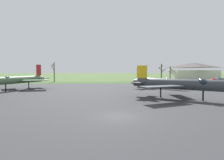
{
  "coord_description": "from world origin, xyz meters",
  "views": [
    {
      "loc": [
        -2.0,
        -17.56,
        4.68
      ],
      "look_at": [
        0.61,
        15.63,
        2.88
      ],
      "focal_mm": 28.46,
      "sensor_mm": 36.0,
      "label": 1
    }
  ],
  "objects_px": {
    "jet_fighter_rear_left": "(157,81)",
    "jet_fighter_rear_right": "(184,84)",
    "jet_fighter_front_left": "(220,80)",
    "jet_fighter_front_right": "(17,80)",
    "info_placard_rear_left": "(185,88)",
    "info_placard_front_left": "(218,88)",
    "visitor_building": "(193,71)"
  },
  "relations": [
    {
      "from": "jet_fighter_rear_left",
      "to": "jet_fighter_rear_right",
      "type": "distance_m",
      "value": 17.99
    },
    {
      "from": "jet_fighter_front_left",
      "to": "jet_fighter_front_right",
      "type": "height_order",
      "value": "jet_fighter_front_right"
    },
    {
      "from": "jet_fighter_front_left",
      "to": "info_placard_rear_left",
      "type": "height_order",
      "value": "jet_fighter_front_left"
    },
    {
      "from": "info_placard_front_left",
      "to": "jet_fighter_rear_right",
      "type": "bearing_deg",
      "value": -139.27
    },
    {
      "from": "jet_fighter_front_right",
      "to": "info_placard_rear_left",
      "type": "height_order",
      "value": "jet_fighter_front_right"
    },
    {
      "from": "jet_fighter_rear_left",
      "to": "jet_fighter_rear_right",
      "type": "relative_size",
      "value": 0.78
    },
    {
      "from": "info_placard_rear_left",
      "to": "jet_fighter_rear_right",
      "type": "bearing_deg",
      "value": -117.62
    },
    {
      "from": "jet_fighter_rear_right",
      "to": "jet_fighter_front_left",
      "type": "bearing_deg",
      "value": 44.12
    },
    {
      "from": "info_placard_front_left",
      "to": "jet_fighter_rear_left",
      "type": "height_order",
      "value": "jet_fighter_rear_left"
    },
    {
      "from": "info_placard_front_left",
      "to": "visitor_building",
      "type": "height_order",
      "value": "visitor_building"
    },
    {
      "from": "info_placard_front_left",
      "to": "jet_fighter_front_right",
      "type": "xyz_separation_m",
      "value": [
        -47.25,
        3.6,
        1.9
      ]
    },
    {
      "from": "jet_fighter_front_left",
      "to": "visitor_building",
      "type": "xyz_separation_m",
      "value": [
        19.81,
        49.64,
        2.44
      ]
    },
    {
      "from": "jet_fighter_front_left",
      "to": "jet_fighter_rear_left",
      "type": "bearing_deg",
      "value": -174.61
    },
    {
      "from": "jet_fighter_front_right",
      "to": "jet_fighter_rear_left",
      "type": "relative_size",
      "value": 1.32
    },
    {
      "from": "jet_fighter_front_left",
      "to": "visitor_building",
      "type": "height_order",
      "value": "visitor_building"
    },
    {
      "from": "visitor_building",
      "to": "info_placard_front_left",
      "type": "bearing_deg",
      "value": -114.19
    },
    {
      "from": "info_placard_front_left",
      "to": "visitor_building",
      "type": "xyz_separation_m",
      "value": [
        25.49,
        56.74,
        3.89
      ]
    },
    {
      "from": "jet_fighter_front_left",
      "to": "jet_fighter_front_right",
      "type": "xyz_separation_m",
      "value": [
        -52.93,
        -3.49,
        0.45
      ]
    },
    {
      "from": "info_placard_front_left",
      "to": "jet_fighter_front_left",
      "type": "bearing_deg",
      "value": 51.32
    },
    {
      "from": "jet_fighter_rear_left",
      "to": "info_placard_front_left",
      "type": "bearing_deg",
      "value": -22.32
    },
    {
      "from": "info_placard_front_left",
      "to": "jet_fighter_front_right",
      "type": "distance_m",
      "value": 47.42
    },
    {
      "from": "info_placard_front_left",
      "to": "info_placard_rear_left",
      "type": "bearing_deg",
      "value": -170.67
    },
    {
      "from": "jet_fighter_front_right",
      "to": "visitor_building",
      "type": "distance_m",
      "value": 90.1
    },
    {
      "from": "info_placard_front_left",
      "to": "jet_fighter_rear_right",
      "type": "height_order",
      "value": "jet_fighter_rear_right"
    },
    {
      "from": "jet_fighter_front_left",
      "to": "jet_fighter_rear_right",
      "type": "bearing_deg",
      "value": -135.88
    },
    {
      "from": "jet_fighter_rear_right",
      "to": "visitor_building",
      "type": "distance_m",
      "value": 80.1
    },
    {
      "from": "jet_fighter_front_right",
      "to": "info_placard_rear_left",
      "type": "distance_m",
      "value": 38.84
    },
    {
      "from": "jet_fighter_front_right",
      "to": "visitor_building",
      "type": "height_order",
      "value": "visitor_building"
    },
    {
      "from": "info_placard_rear_left",
      "to": "visitor_building",
      "type": "bearing_deg",
      "value": 59.5
    },
    {
      "from": "jet_fighter_rear_left",
      "to": "info_placard_rear_left",
      "type": "height_order",
      "value": "jet_fighter_rear_left"
    },
    {
      "from": "jet_fighter_rear_right",
      "to": "info_placard_front_left",
      "type": "bearing_deg",
      "value": 40.73
    },
    {
      "from": "jet_fighter_front_left",
      "to": "info_placard_rear_left",
      "type": "relative_size",
      "value": 11.91
    }
  ]
}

